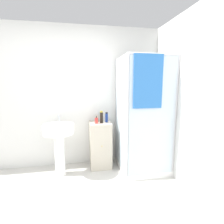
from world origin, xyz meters
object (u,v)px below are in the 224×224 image
at_px(sink, 59,138).
at_px(soap_dispenser, 96,121).
at_px(lotion_bottle_white, 97,118).
at_px(shampoo_bottle_tall_black, 101,117).
at_px(shampoo_bottle_blue, 107,117).

distance_m(sink, soap_dispenser, 0.68).
bearing_deg(lotion_bottle_white, soap_dispenser, -101.47).
bearing_deg(lotion_bottle_white, shampoo_bottle_tall_black, -68.04).
distance_m(shampoo_bottle_tall_black, shampoo_bottle_blue, 0.11).
xyz_separation_m(shampoo_bottle_blue, lotion_bottle_white, (-0.15, 0.10, -0.03)).
height_order(soap_dispenser, shampoo_bottle_blue, shampoo_bottle_blue).
bearing_deg(shampoo_bottle_tall_black, soap_dispenser, -164.02).
xyz_separation_m(sink, soap_dispenser, (0.62, 0.11, 0.24)).
bearing_deg(soap_dispenser, shampoo_bottle_blue, 18.62).
bearing_deg(lotion_bottle_white, sink, -157.26).
xyz_separation_m(soap_dispenser, lotion_bottle_white, (0.03, 0.17, 0.01)).
height_order(shampoo_bottle_blue, lotion_bottle_white, shampoo_bottle_blue).
xyz_separation_m(sink, shampoo_bottle_tall_black, (0.71, 0.14, 0.29)).
distance_m(sink, shampoo_bottle_blue, 0.87).
relative_size(sink, shampoo_bottle_blue, 5.51).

